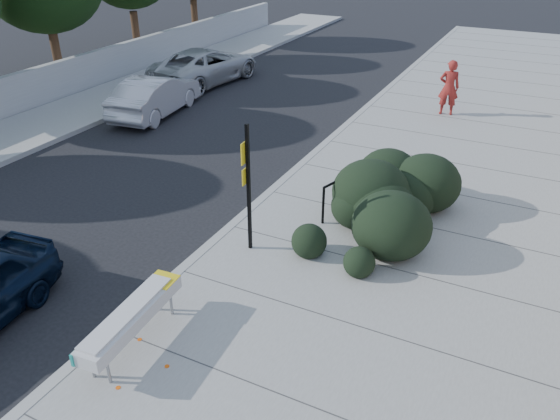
{
  "coord_description": "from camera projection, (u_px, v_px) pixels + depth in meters",
  "views": [
    {
      "loc": [
        5.92,
        -7.28,
        6.58
      ],
      "look_at": [
        1.38,
        1.81,
        1.0
      ],
      "focal_mm": 35.0,
      "sensor_mm": 36.0,
      "label": 1
    }
  ],
  "objects": [
    {
      "name": "ground",
      "position": [
        180.0,
        276.0,
        11.19
      ],
      "size": [
        120.0,
        120.0,
        0.0
      ],
      "primitive_type": "plane",
      "color": "black",
      "rests_on": "ground"
    },
    {
      "name": "sidewalk_near",
      "position": [
        500.0,
        224.0,
        12.89
      ],
      "size": [
        11.2,
        50.0,
        0.15
      ],
      "primitive_type": "cube",
      "color": "gray",
      "rests_on": "ground"
    },
    {
      "name": "sidewalk_far",
      "position": [
        39.0,
        126.0,
        18.79
      ],
      "size": [
        3.0,
        50.0,
        0.15
      ],
      "primitive_type": "cube",
      "color": "gray",
      "rests_on": "ground"
    },
    {
      "name": "curb_near",
      "position": [
        287.0,
        179.0,
        15.07
      ],
      "size": [
        0.22,
        50.0,
        0.17
      ],
      "primitive_type": "cube",
      "color": "#9E9E99",
      "rests_on": "ground"
    },
    {
      "name": "curb_far",
      "position": [
        71.0,
        133.0,
        18.2
      ],
      "size": [
        0.22,
        50.0,
        0.17
      ],
      "primitive_type": "cube",
      "color": "#9E9E99",
      "rests_on": "ground"
    },
    {
      "name": "far_wall",
      "position": [
        0.0,
        100.0,
        19.13
      ],
      "size": [
        0.3,
        40.0,
        1.5
      ],
      "primitive_type": "cube",
      "color": "#9E9E99",
      "rests_on": "ground"
    },
    {
      "name": "bench",
      "position": [
        132.0,
        317.0,
        8.98
      ],
      "size": [
        0.64,
        2.38,
        0.7
      ],
      "rotation": [
        0.0,
        0.0,
        0.07
      ],
      "color": "gray",
      "rests_on": "sidewalk_near"
    },
    {
      "name": "bike_rack",
      "position": [
        332.0,
        197.0,
        12.71
      ],
      "size": [
        0.24,
        0.63,
        0.96
      ],
      "rotation": [
        0.0,
        0.0,
        -0.3
      ],
      "color": "black",
      "rests_on": "sidewalk_near"
    },
    {
      "name": "sign_post",
      "position": [
        248.0,
        182.0,
        11.1
      ],
      "size": [
        0.1,
        0.33,
        2.83
      ],
      "rotation": [
        0.0,
        0.0,
        0.03
      ],
      "color": "black",
      "rests_on": "sidewalk_near"
    },
    {
      "name": "hedge",
      "position": [
        382.0,
        194.0,
        12.34
      ],
      "size": [
        2.55,
        4.51,
        1.63
      ],
      "primitive_type": "ellipsoid",
      "rotation": [
        0.0,
        0.0,
        0.09
      ],
      "color": "black",
      "rests_on": "sidewalk_near"
    },
    {
      "name": "wagon_silver",
      "position": [
        155.0,
        96.0,
        19.75
      ],
      "size": [
        2.04,
        4.47,
        1.42
      ],
      "primitive_type": "imported",
      "rotation": [
        0.0,
        0.0,
        3.27
      ],
      "color": "silver",
      "rests_on": "ground"
    },
    {
      "name": "suv_silver",
      "position": [
        205.0,
        65.0,
        23.49
      ],
      "size": [
        3.0,
        5.55,
        1.48
      ],
      "primitive_type": "imported",
      "rotation": [
        0.0,
        0.0,
        3.03
      ],
      "color": "#AFB2B5",
      "rests_on": "ground"
    },
    {
      "name": "pedestrian",
      "position": [
        449.0,
        88.0,
        19.21
      ],
      "size": [
        0.8,
        0.63,
        1.94
      ],
      "primitive_type": "imported",
      "rotation": [
        0.0,
        0.0,
        3.39
      ],
      "color": "maroon",
      "rests_on": "sidewalk_near"
    }
  ]
}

